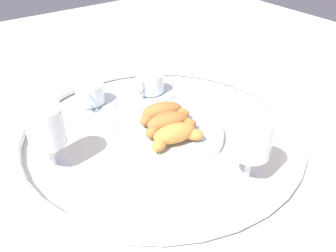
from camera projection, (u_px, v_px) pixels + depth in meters
The scene contains 10 objects.
ground_plane at pixel (159, 134), 0.89m from camera, with size 2.20×2.20×0.00m, color silver.
table_chrome_rim at pixel (159, 130), 0.88m from camera, with size 0.67×0.67×0.02m, color silver.
pastry_plate at pixel (168, 133), 0.87m from camera, with size 0.26×0.26×0.02m.
croissant_large at pixel (163, 112), 0.89m from camera, with size 0.13×0.09×0.04m.
croissant_small at pixel (169, 123), 0.85m from camera, with size 0.13×0.08×0.04m.
croissant_extra at pixel (175, 135), 0.81m from camera, with size 0.14×0.08×0.04m.
coffee_cup_near at pixel (150, 85), 1.04m from camera, with size 0.14×0.14×0.06m.
coffee_cup_far at pixel (90, 96), 0.99m from camera, with size 0.14×0.14×0.06m.
juice_glass_left at pixel (46, 129), 0.74m from camera, with size 0.08×0.08×0.14m.
juice_glass_right at pixel (252, 140), 0.70m from camera, with size 0.08×0.08×0.14m.
Camera 1 is at (0.41, 0.60, 0.50)m, focal length 39.62 mm.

